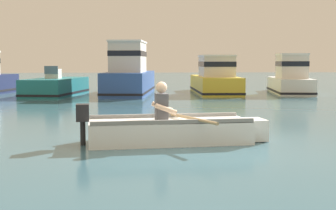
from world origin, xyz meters
TOP-DOWN VIEW (x-y plane):
  - ground_plane at (0.00, 0.00)m, footprint 120.00×120.00m
  - rowboat_with_person at (-0.26, 0.35)m, footprint 3.72×1.87m
  - moored_boat_teal at (-4.40, 13.65)m, footprint 2.77×4.99m
  - moored_boat_blue at (-0.95, 13.96)m, footprint 2.82×6.60m
  - moored_boat_yellow at (3.33, 14.30)m, footprint 2.24×5.91m
  - moored_boat_white at (7.08, 14.00)m, footprint 2.50×5.14m

SIDE VIEW (x-z plane):
  - ground_plane at x=0.00m, z-range 0.00..0.00m
  - rowboat_with_person at x=-0.26m, z-range -0.34..0.85m
  - moored_boat_teal at x=-4.40m, z-range -0.31..1.08m
  - moored_boat_yellow at x=3.33m, z-range -0.25..1.66m
  - moored_boat_white at x=7.08m, z-range -0.27..1.72m
  - moored_boat_blue at x=-0.95m, z-range -0.34..2.22m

